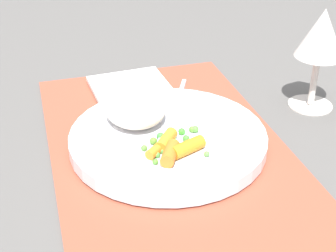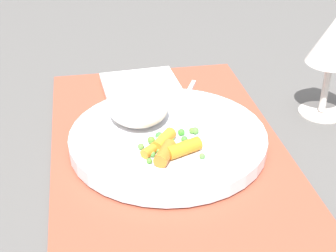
{
  "view_description": "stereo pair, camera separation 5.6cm",
  "coord_description": "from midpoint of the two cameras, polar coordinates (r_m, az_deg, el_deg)",
  "views": [
    {
      "loc": [
        0.53,
        -0.15,
        0.37
      ],
      "look_at": [
        0.0,
        0.0,
        0.03
      ],
      "focal_mm": 53.21,
      "sensor_mm": 36.0,
      "label": 1
    },
    {
      "loc": [
        0.54,
        -0.1,
        0.37
      ],
      "look_at": [
        0.0,
        0.0,
        0.03
      ],
      "focal_mm": 53.21,
      "sensor_mm": 36.0,
      "label": 2
    }
  ],
  "objects": [
    {
      "name": "carrot_portion",
      "position": [
        0.6,
        2.77,
        -2.53
      ],
      "size": [
        0.07,
        0.08,
        0.02
      ],
      "color": "orange",
      "rests_on": "plate"
    },
    {
      "name": "wine_glass",
      "position": [
        0.74,
        20.54,
        8.81
      ],
      "size": [
        0.07,
        0.07,
        0.15
      ],
      "color": "silver",
      "rests_on": "ground_plane"
    },
    {
      "name": "pea_scatter",
      "position": [
        0.62,
        2.86,
        -1.71
      ],
      "size": [
        0.07,
        0.08,
        0.01
      ],
      "color": "#52B330",
      "rests_on": "plate"
    },
    {
      "name": "plate",
      "position": [
        0.65,
        2.45,
        -1.53
      ],
      "size": [
        0.26,
        0.26,
        0.02
      ],
      "primitive_type": "cylinder",
      "color": "white",
      "rests_on": "placemat"
    },
    {
      "name": "fork",
      "position": [
        0.68,
        3.16,
        0.89
      ],
      "size": [
        0.18,
        0.09,
        0.01
      ],
      "color": "silver",
      "rests_on": "plate"
    },
    {
      "name": "placemat",
      "position": [
        0.66,
        2.43,
        -2.44
      ],
      "size": [
        0.49,
        0.31,
        0.01
      ],
      "primitive_type": "cube",
      "color": "#9E4733",
      "rests_on": "ground_plane"
    },
    {
      "name": "napkin",
      "position": [
        0.81,
        -1.29,
        4.93
      ],
      "size": [
        0.1,
        0.13,
        0.01
      ],
      "primitive_type": "cube",
      "rotation": [
        0.0,
        0.0,
        0.07
      ],
      "color": "white",
      "rests_on": "placemat"
    },
    {
      "name": "ground_plane",
      "position": [
        0.66,
        2.42,
        -2.65
      ],
      "size": [
        2.4,
        2.4,
        0.0
      ],
      "primitive_type": "plane",
      "color": "#565451"
    },
    {
      "name": "rice_mound",
      "position": [
        0.67,
        -1.1,
        2.18
      ],
      "size": [
        0.1,
        0.08,
        0.04
      ],
      "primitive_type": "ellipsoid",
      "color": "beige",
      "rests_on": "plate"
    }
  ]
}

